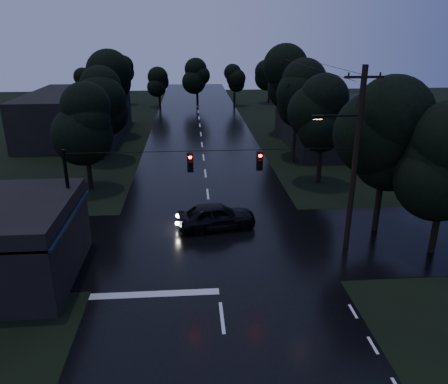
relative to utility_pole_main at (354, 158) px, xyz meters
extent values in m
cube|color=black|center=(-7.41, 19.00, -5.26)|extent=(12.00, 120.00, 0.02)
cube|color=black|center=(-7.41, 1.00, -5.26)|extent=(60.00, 9.00, 0.02)
cube|color=black|center=(-17.41, -2.00, -2.06)|extent=(6.00, 7.00, 0.12)
cube|color=black|center=(-14.41, -2.00, -2.06)|extent=(0.30, 7.00, 0.15)
cylinder|color=black|center=(-14.61, -5.00, -3.76)|extent=(0.10, 0.10, 3.00)
cylinder|color=black|center=(-14.61, 1.00, -3.76)|extent=(0.10, 0.10, 3.00)
cube|color=#E9B65D|center=(-14.46, -3.50, -2.76)|extent=(0.06, 1.60, 0.50)
cube|color=#E9B65D|center=(-14.46, -0.80, -2.76)|extent=(0.06, 1.20, 0.50)
cube|color=black|center=(6.59, 23.00, -3.06)|extent=(10.00, 14.00, 4.40)
cube|color=black|center=(-21.41, 29.00, -2.76)|extent=(10.00, 16.00, 5.00)
cylinder|color=black|center=(0.09, 0.00, -0.26)|extent=(0.30, 0.30, 10.00)
cube|color=black|center=(0.09, 0.00, 4.14)|extent=(2.00, 0.12, 0.12)
cylinder|color=black|center=(-1.01, 0.00, 2.24)|extent=(2.20, 0.10, 0.10)
cube|color=black|center=(-2.11, 0.00, 2.19)|extent=(0.60, 0.25, 0.18)
cube|color=#FFB266|center=(-2.11, 0.00, 2.09)|extent=(0.45, 0.18, 0.03)
cylinder|color=black|center=(0.89, 17.00, -1.51)|extent=(0.30, 0.30, 7.50)
cube|color=black|center=(0.89, 17.00, 1.64)|extent=(2.00, 0.12, 0.12)
cylinder|color=black|center=(-14.91, 0.00, -2.26)|extent=(0.18, 0.18, 6.00)
cylinder|color=black|center=(-7.41, 0.00, 0.54)|extent=(15.00, 0.03, 0.03)
cube|color=black|center=(-8.61, 0.00, -0.06)|extent=(0.32, 0.25, 1.00)
sphere|color=#FF0C07|center=(-8.61, -0.15, -0.06)|extent=(0.18, 0.18, 0.18)
cube|color=black|center=(-5.01, 0.00, -0.06)|extent=(0.32, 0.25, 1.00)
sphere|color=#FF0C07|center=(-5.01, -0.15, -0.06)|extent=(0.18, 0.18, 0.18)
cylinder|color=black|center=(2.59, 2.00, -3.86)|extent=(0.36, 0.36, 2.80)
sphere|color=black|center=(2.59, 2.00, -0.46)|extent=(4.48, 4.48, 4.48)
sphere|color=black|center=(2.59, 2.00, 0.74)|extent=(4.48, 4.48, 4.48)
sphere|color=black|center=(2.59, 2.00, 1.94)|extent=(4.48, 4.48, 4.48)
cylinder|color=black|center=(4.59, -1.00, -4.03)|extent=(0.36, 0.36, 2.45)
sphere|color=black|center=(4.59, -1.00, -1.06)|extent=(3.92, 3.92, 3.92)
sphere|color=black|center=(4.59, -1.00, -0.01)|extent=(3.92, 3.92, 3.92)
cylinder|color=black|center=(-16.41, 11.00, -4.03)|extent=(0.36, 0.36, 2.45)
sphere|color=black|center=(-16.41, 11.00, -1.06)|extent=(3.92, 3.92, 3.92)
sphere|color=black|center=(-16.41, 11.00, -0.01)|extent=(3.92, 3.92, 3.92)
sphere|color=black|center=(-16.41, 11.00, 1.04)|extent=(3.92, 3.92, 3.92)
cylinder|color=black|center=(-17.01, 19.00, -3.95)|extent=(0.36, 0.36, 2.62)
sphere|color=black|center=(-17.01, 19.00, -0.76)|extent=(4.20, 4.20, 4.20)
sphere|color=black|center=(-17.01, 19.00, 0.37)|extent=(4.20, 4.20, 4.20)
sphere|color=black|center=(-17.01, 19.00, 1.49)|extent=(4.20, 4.20, 4.20)
cylinder|color=black|center=(-17.61, 29.00, -3.86)|extent=(0.36, 0.36, 2.80)
sphere|color=black|center=(-17.61, 29.00, -0.46)|extent=(4.48, 4.48, 4.48)
sphere|color=black|center=(-17.61, 29.00, 0.74)|extent=(4.48, 4.48, 4.48)
sphere|color=black|center=(-17.61, 29.00, 1.94)|extent=(4.48, 4.48, 4.48)
cylinder|color=black|center=(1.59, 11.00, -3.95)|extent=(0.36, 0.36, 2.62)
sphere|color=black|center=(1.59, 11.00, -0.76)|extent=(4.20, 4.20, 4.20)
sphere|color=black|center=(1.59, 11.00, 0.37)|extent=(4.20, 4.20, 4.20)
sphere|color=black|center=(1.59, 11.00, 1.49)|extent=(4.20, 4.20, 4.20)
cylinder|color=black|center=(2.19, 19.00, -3.86)|extent=(0.36, 0.36, 2.80)
sphere|color=black|center=(2.19, 19.00, -0.46)|extent=(4.48, 4.48, 4.48)
sphere|color=black|center=(2.19, 19.00, 0.74)|extent=(4.48, 4.48, 4.48)
sphere|color=black|center=(2.19, 19.00, 1.94)|extent=(4.48, 4.48, 4.48)
cylinder|color=black|center=(2.79, 29.00, -3.77)|extent=(0.36, 0.36, 2.97)
sphere|color=black|center=(2.79, 29.00, -0.16)|extent=(4.76, 4.76, 4.76)
sphere|color=black|center=(2.79, 29.00, 1.12)|extent=(4.76, 4.76, 4.76)
sphere|color=black|center=(2.79, 29.00, 2.39)|extent=(4.76, 4.76, 4.76)
imported|color=black|center=(-7.09, 3.06, -4.44)|extent=(5.05, 2.70, 1.63)
camera|label=1|loc=(-8.51, -21.59, 6.36)|focal=35.00mm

